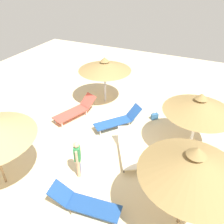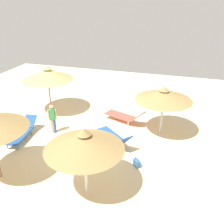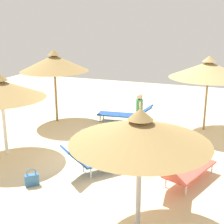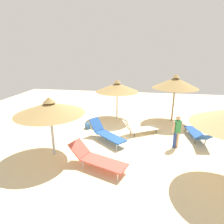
% 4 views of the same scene
% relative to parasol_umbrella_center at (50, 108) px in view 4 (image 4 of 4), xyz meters
% --- Properties ---
extents(ground, '(24.00, 24.00, 0.10)m').
position_rel_parasol_umbrella_center_xyz_m(ground, '(2.91, 1.73, -2.15)').
color(ground, beige).
extents(parasol_umbrella_center, '(2.78, 2.78, 2.55)m').
position_rel_parasol_umbrella_center_xyz_m(parasol_umbrella_center, '(0.00, 0.00, 0.00)').
color(parasol_umbrella_center, '#B2B2B7').
rests_on(parasol_umbrella_center, ground).
extents(parasol_umbrella_edge, '(2.76, 2.76, 2.98)m').
position_rel_parasol_umbrella_center_xyz_m(parasol_umbrella_edge, '(5.58, 5.18, 0.35)').
color(parasol_umbrella_edge, olive).
rests_on(parasol_umbrella_edge, ground).
extents(parasol_umbrella_far_right, '(2.71, 2.71, 2.60)m').
position_rel_parasol_umbrella_center_xyz_m(parasol_umbrella_far_right, '(2.05, 4.96, 0.01)').
color(parasol_umbrella_far_right, white).
rests_on(parasol_umbrella_far_right, ground).
extents(lounge_chair_near_right, '(2.41, 1.45, 0.86)m').
position_rel_parasol_umbrella_center_xyz_m(lounge_chair_near_right, '(2.03, -0.65, -1.70)').
color(lounge_chair_near_right, '#CC4C3F').
rests_on(lounge_chair_near_right, ground).
extents(lounge_chair_front, '(1.96, 1.45, 0.85)m').
position_rel_parasol_umbrella_center_xyz_m(lounge_chair_front, '(3.54, 2.71, -1.77)').
color(lounge_chair_front, silver).
rests_on(lounge_chair_front, ground).
extents(lounge_chair_far_left, '(2.12, 1.92, 0.92)m').
position_rel_parasol_umbrella_center_xyz_m(lounge_chair_far_left, '(1.95, 1.67, -1.68)').
color(lounge_chair_far_left, '#1E478C').
rests_on(lounge_chair_far_left, ground).
extents(lounge_chair_near_left, '(0.87, 2.32, 0.78)m').
position_rel_parasol_umbrella_center_xyz_m(lounge_chair_near_left, '(6.44, 2.42, -1.73)').
color(lounge_chair_near_left, '#1E478C').
rests_on(lounge_chair_near_left, ground).
extents(person_standing_center, '(0.40, 0.30, 1.55)m').
position_rel_parasol_umbrella_center_xyz_m(person_standing_center, '(5.25, 1.50, -1.23)').
color(person_standing_center, navy).
rests_on(person_standing_center, ground).
extents(handbag, '(0.36, 0.37, 0.48)m').
position_rel_parasol_umbrella_center_xyz_m(handbag, '(0.60, 3.03, -1.93)').
color(handbag, '#336699').
rests_on(handbag, ground).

